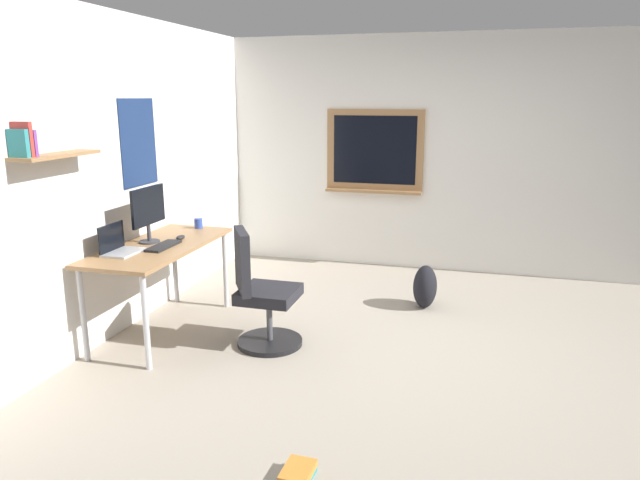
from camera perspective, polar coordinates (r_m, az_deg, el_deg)
ground_plane at (r=4.58m, az=8.57°, el=-11.21°), size 5.20×5.20×0.00m
wall_back at (r=5.08m, az=-19.54°, el=6.00°), size 5.00×0.30×2.60m
wall_right at (r=6.62m, az=11.47°, el=8.16°), size 0.22×5.00×2.60m
desk at (r=4.94m, az=-15.48°, el=-1.26°), size 1.47×0.64×0.76m
office_chair at (r=4.58m, az=-5.83°, el=-5.58°), size 0.55×0.56×0.95m
laptop at (r=4.72m, az=-19.20°, el=-0.59°), size 0.31×0.21×0.23m
monitor_primary at (r=4.95m, az=-16.55°, el=2.80°), size 0.46×0.17×0.46m
keyboard at (r=4.82m, az=-15.16°, el=-0.57°), size 0.37×0.13×0.02m
computer_mouse at (r=5.05m, az=-13.57°, el=0.27°), size 0.10×0.06×0.03m
coffee_mug at (r=5.43m, az=-11.88°, el=1.62°), size 0.08×0.08×0.09m
backpack at (r=5.53m, az=10.30°, el=-4.54°), size 0.32×0.22×0.41m
book_stack_on_floor at (r=3.23m, az=-2.25°, el=-22.02°), size 0.22×0.17×0.07m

